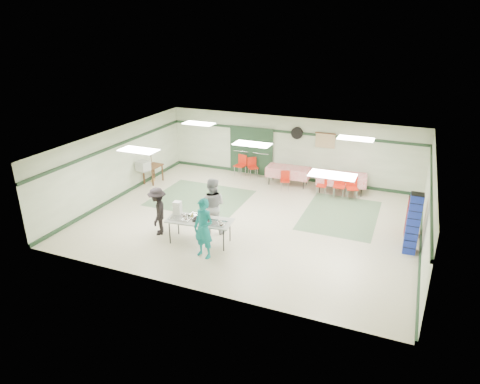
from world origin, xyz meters
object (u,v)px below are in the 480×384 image
at_px(crate_stack_blue_a, 411,233).
at_px(office_printer, 143,166).
at_px(dining_table_b, 288,172).
at_px(chair_c, 352,185).
at_px(chair_d, 285,178).
at_px(serving_table, 200,221).
at_px(volunteer_grey, 212,206).
at_px(broom, 153,166).
at_px(chair_loose_b, 241,163).
at_px(volunteer_dark, 158,211).
at_px(printer_table, 153,168).
at_px(crate_stack_blue_b, 413,224).
at_px(chair_b, 322,183).
at_px(chair_loose_a, 252,165).
at_px(dining_table_a, 342,179).
at_px(crate_stack_red, 413,217).
at_px(volunteer_teal, 204,228).
at_px(chair_a, 339,183).

xyz_separation_m(crate_stack_blue_a, office_printer, (-10.30, 1.37, 0.35)).
xyz_separation_m(dining_table_b, crate_stack_blue_a, (4.95, -3.97, 0.02)).
bearing_deg(crate_stack_blue_a, chair_c, 123.55).
bearing_deg(chair_d, serving_table, -118.65).
bearing_deg(chair_d, volunteer_grey, -120.28).
xyz_separation_m(chair_c, crate_stack_blue_a, (2.26, -3.40, 0.04)).
bearing_deg(chair_d, broom, 175.92).
distance_m(volunteer_grey, dining_table_b, 5.20).
distance_m(chair_loose_b, broom, 3.83).
relative_size(serving_table, dining_table_b, 1.17).
bearing_deg(serving_table, volunteer_dark, 172.42).
relative_size(volunteer_dark, crate_stack_blue_a, 1.33).
bearing_deg(serving_table, printer_table, 130.54).
bearing_deg(crate_stack_blue_b, chair_c, 122.63).
bearing_deg(chair_b, serving_table, -119.64).
bearing_deg(crate_stack_blue_a, volunteer_dark, -165.76).
height_order(volunteer_dark, chair_loose_a, volunteer_dark).
bearing_deg(volunteer_dark, dining_table_a, 115.46).
height_order(crate_stack_blue_a, crate_stack_red, crate_stack_red).
bearing_deg(chair_loose_b, chair_loose_a, 19.09).
distance_m(chair_d, office_printer, 5.78).
bearing_deg(chair_c, volunteer_teal, -136.60).
relative_size(chair_loose_a, chair_loose_b, 0.92).
relative_size(chair_loose_b, crate_stack_blue_b, 0.50).
bearing_deg(crate_stack_red, chair_c, 134.07).
bearing_deg(chair_b, chair_c, -3.24).
distance_m(serving_table, chair_a, 6.27).
xyz_separation_m(crate_stack_blue_a, broom, (-10.38, 2.15, 0.09)).
bearing_deg(chair_d, crate_stack_blue_a, -51.55).
xyz_separation_m(dining_table_a, chair_d, (-2.15, -0.58, -0.10)).
xyz_separation_m(chair_a, printer_table, (-7.57, -1.37, 0.07)).
bearing_deg(broom, volunteer_dark, -63.16).
bearing_deg(chair_loose_a, crate_stack_blue_b, -70.82).
distance_m(serving_table, chair_loose_b, 6.30).
height_order(serving_table, crate_stack_blue_b, crate_stack_blue_b).
relative_size(serving_table, chair_c, 2.31).
distance_m(serving_table, dining_table_b, 5.99).
distance_m(serving_table, crate_stack_red, 6.72).
distance_m(chair_loose_a, chair_loose_b, 0.51).
xyz_separation_m(dining_table_a, chair_loose_b, (-4.43, 0.29, 0.01)).
height_order(dining_table_b, crate_stack_blue_b, crate_stack_blue_b).
bearing_deg(printer_table, office_printer, -87.25).
bearing_deg(chair_loose_a, crate_stack_red, -63.13).
distance_m(dining_table_a, office_printer, 7.99).
bearing_deg(chair_d, crate_stack_blue_b, -52.50).
xyz_separation_m(chair_loose_a, chair_loose_b, (-0.50, -0.06, 0.05)).
bearing_deg(crate_stack_blue_b, volunteer_dark, -166.63).
bearing_deg(chair_c, chair_loose_b, 151.84).
relative_size(dining_table_a, printer_table, 2.27).
relative_size(chair_a, broom, 0.70).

